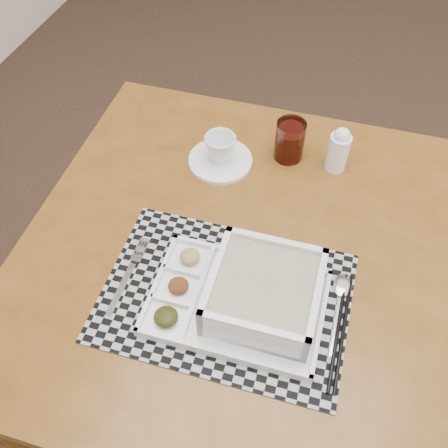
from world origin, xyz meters
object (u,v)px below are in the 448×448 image
at_px(dining_table, 244,268).
at_px(juice_glass, 290,142).
at_px(cup, 220,148).
at_px(serving_tray, 255,295).
at_px(creamer_bottle, 339,150).

xyz_separation_m(dining_table, juice_glass, (0.02, 0.29, 0.12)).
bearing_deg(dining_table, juice_glass, 86.81).
bearing_deg(dining_table, cup, 120.26).
distance_m(serving_tray, juice_glass, 0.41).
bearing_deg(serving_tray, creamer_bottle, 79.55).
bearing_deg(creamer_bottle, cup, -165.24).
relative_size(juice_glass, creamer_bottle, 0.85).
height_order(dining_table, serving_tray, serving_tray).
bearing_deg(cup, serving_tray, -69.49).
bearing_deg(creamer_bottle, serving_tray, -100.45).
height_order(cup, juice_glass, juice_glass).
relative_size(dining_table, serving_tray, 2.89).
xyz_separation_m(serving_tray, creamer_bottle, (0.08, 0.41, 0.02)).
height_order(serving_tray, juice_glass, juice_glass).
distance_m(dining_table, juice_glass, 0.31).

